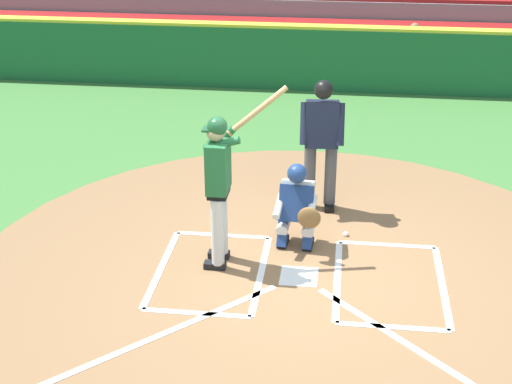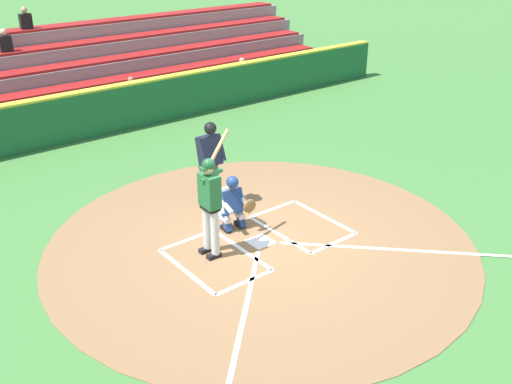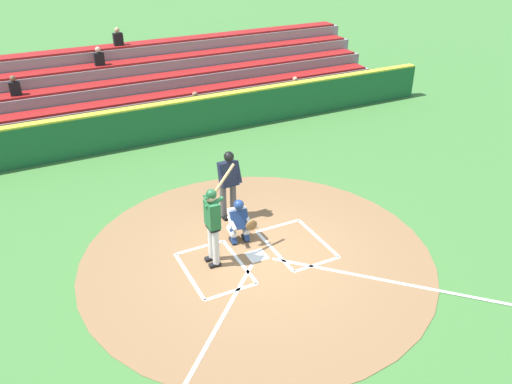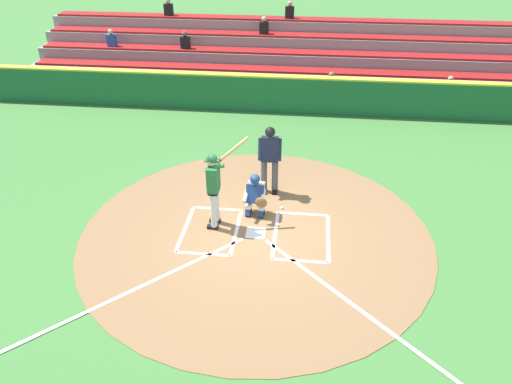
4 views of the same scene
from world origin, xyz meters
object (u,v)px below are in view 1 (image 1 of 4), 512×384
baseball (346,234)px  catcher (297,204)px  batter (219,180)px  plate_umpire (322,136)px

baseball → catcher: bearing=28.9°
batter → plate_umpire: (-1.10, -1.64, -0.02)m
batter → baseball: bearing=-149.7°
plate_umpire → baseball: bearing=116.3°
batter → catcher: batter is taller
catcher → batter: bearing=31.3°
batter → plate_umpire: size_ratio=1.14×
batter → plate_umpire: 1.97m
batter → plate_umpire: batter is taller
plate_umpire → baseball: size_ratio=25.20×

